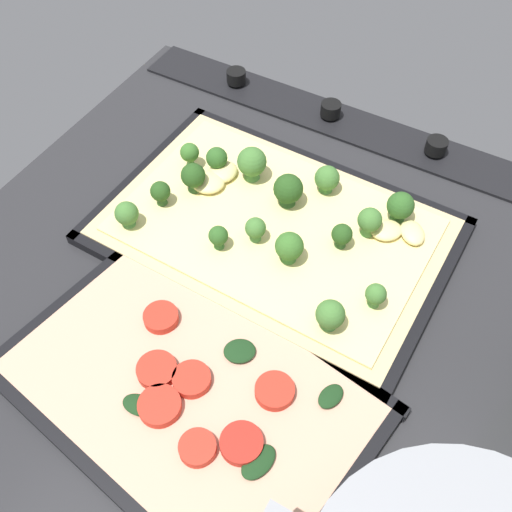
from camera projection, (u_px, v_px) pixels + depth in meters
The scene contains 6 objects.
ground_plane at pixel (268, 315), 64.82cm from camera, with size 75.61×70.05×3.00cm, color #28282B.
stove_control_panel at pixel (381, 134), 79.94cm from camera, with size 72.58×7.00×2.60cm.
baking_tray_front at pixel (274, 233), 69.53cm from camera, with size 40.57×28.03×1.30cm.
broccoli_pizza at pixel (275, 222), 68.57cm from camera, with size 38.11×25.56×5.79cm.
baking_tray_back at pixel (188, 391), 57.30cm from camera, with size 38.51×28.60×1.30cm.
veggie_pizza_back at pixel (190, 389), 56.63cm from camera, with size 35.75×25.84×1.90cm.
Camera 1 is at (-15.84, 30.67, 53.75)cm, focal length 41.54 mm.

